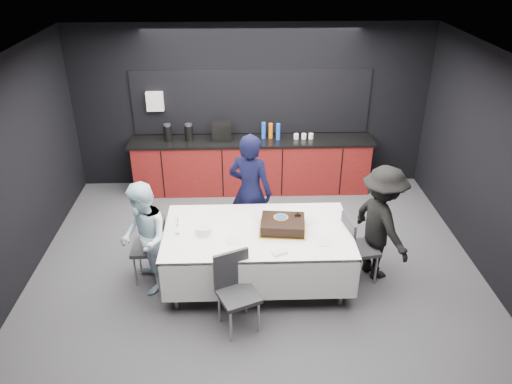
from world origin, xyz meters
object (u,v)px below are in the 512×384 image
person_center (250,192)px  person_left (144,239)px  chair_left (154,242)px  chair_near (235,286)px  plate_stack (203,230)px  person_right (381,223)px  cake_assembly (283,225)px  champagne_flute (176,223)px  party_table (257,239)px  chair_right (355,244)px

person_center → person_left: bearing=57.5°
chair_left → chair_near: 1.38m
plate_stack → person_right: size_ratio=0.13×
cake_assembly → champagne_flute: 1.31m
cake_assembly → plate_stack: (-0.98, -0.06, -0.02)m
party_table → person_right: bearing=4.1°
champagne_flute → person_left: person_left is taller
chair_right → person_center: 1.59m
champagne_flute → person_right: size_ratio=0.14×
party_table → person_left: person_left is taller
plate_stack → chair_near: (0.39, -0.72, -0.30)m
cake_assembly → chair_near: bearing=-127.2°
plate_stack → chair_left: (-0.65, 0.20, -0.30)m
plate_stack → person_center: size_ratio=0.11×
champagne_flute → chair_near: 1.09m
plate_stack → chair_left: bearing=163.3°
chair_near → chair_left: bearing=138.8°
chair_near → person_center: 1.68m
plate_stack → chair_near: size_ratio=0.21×
cake_assembly → chair_near: (-0.59, -0.78, -0.32)m
cake_assembly → person_right: (1.27, 0.11, -0.07)m
chair_near → person_left: person_left is taller
chair_left → cake_assembly: bearing=-4.7°
cake_assembly → chair_left: (-1.63, 0.13, -0.32)m
plate_stack → person_center: (0.59, 0.91, 0.03)m
person_center → person_right: 1.81m
plate_stack → chair_right: 1.93m
champagne_flute → person_center: person_center is taller
chair_near → person_left: 1.33m
cake_assembly → chair_left: cake_assembly is taller
plate_stack → chair_near: 0.87m
person_center → person_right: (1.65, -0.74, -0.08)m
cake_assembly → person_right: 1.27m
plate_stack → cake_assembly: bearing=3.7°
plate_stack → champagne_flute: (-0.32, 0.00, 0.11)m
person_center → chair_left: bearing=52.3°
chair_near → champagne_flute: bearing=134.6°
cake_assembly → person_left: person_left is taller
person_left → cake_assembly: bearing=75.4°
plate_stack → person_right: bearing=4.4°
party_table → person_right: (1.58, 0.11, 0.14)m
party_table → chair_near: chair_near is taller
chair_left → chair_right: bearing=-2.7°
party_table → chair_near: bearing=-109.6°
champagne_flute → person_right: 2.58m
chair_left → plate_stack: bearing=-16.7°
person_left → party_table: bearing=75.8°
cake_assembly → chair_near: cake_assembly is taller
chair_near → person_center: size_ratio=0.54×
plate_stack → chair_left: size_ratio=0.21×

